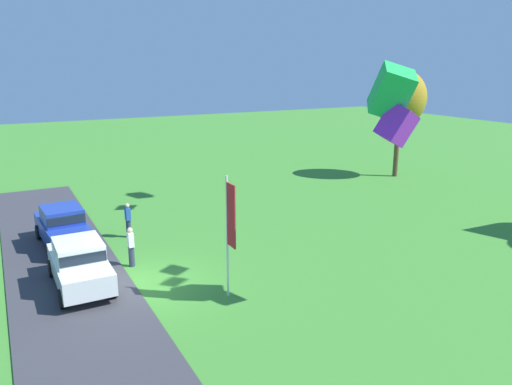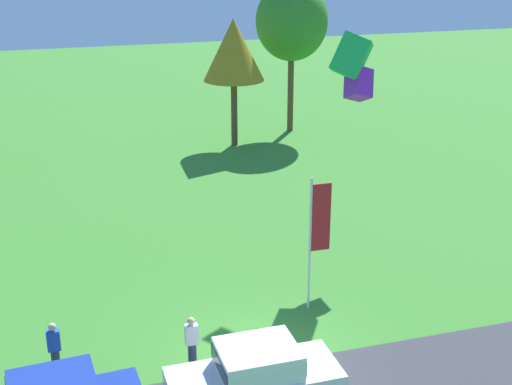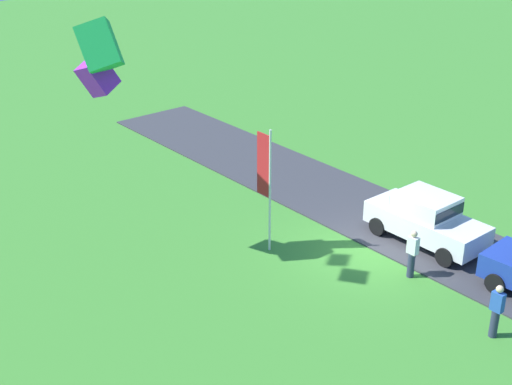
% 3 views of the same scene
% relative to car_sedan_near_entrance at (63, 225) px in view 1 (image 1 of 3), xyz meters
% --- Properties ---
extents(ground_plane, '(120.00, 120.00, 0.00)m').
position_rel_car_sedan_near_entrance_xyz_m(ground_plane, '(6.05, 2.16, -1.04)').
color(ground_plane, '#3D842D').
extents(pavement_strip, '(36.00, 4.40, 0.06)m').
position_rel_car_sedan_near_entrance_xyz_m(pavement_strip, '(6.05, -0.41, -1.01)').
color(pavement_strip, '#38383D').
rests_on(pavement_strip, ground).
extents(car_sedan_near_entrance, '(4.51, 2.20, 1.84)m').
position_rel_car_sedan_near_entrance_xyz_m(car_sedan_near_entrance, '(0.00, 0.00, 0.00)').
color(car_sedan_near_entrance, '#1E389E').
rests_on(car_sedan_near_entrance, ground).
extents(car_sedan_far_end, '(4.41, 1.98, 1.84)m').
position_rel_car_sedan_near_entrance_xyz_m(car_sedan_far_end, '(5.00, -0.04, 0.00)').
color(car_sedan_far_end, white).
rests_on(car_sedan_far_end, ground).
extents(person_beside_suv, '(0.36, 0.24, 1.71)m').
position_rel_car_sedan_near_entrance_xyz_m(person_beside_suv, '(0.14, 2.97, -0.16)').
color(person_beside_suv, '#2D334C').
rests_on(person_beside_suv, ground).
extents(person_watching_sky, '(0.36, 0.24, 1.71)m').
position_rel_car_sedan_near_entrance_xyz_m(person_watching_sky, '(3.82, 2.18, -0.16)').
color(person_watching_sky, '#2D334C').
rests_on(person_watching_sky, ground).
extents(tree_far_right, '(3.72, 3.72, 7.85)m').
position_rel_car_sedan_near_entrance_xyz_m(tree_far_right, '(-4.07, 24.04, 4.73)').
color(tree_far_right, brown).
rests_on(tree_far_right, ground).
extents(flag_banner, '(0.71, 0.08, 4.52)m').
position_rel_car_sedan_near_entrance_xyz_m(flag_banner, '(8.44, 4.59, 1.82)').
color(flag_banner, silver).
rests_on(flag_banner, ground).
extents(kite_box_high_left, '(1.90, 1.51, 1.93)m').
position_rel_car_sedan_near_entrance_xyz_m(kite_box_high_left, '(11.31, 8.94, 6.36)').
color(kite_box_high_left, green).
extents(kite_box_near_flag, '(1.15, 1.29, 1.47)m').
position_rel_car_sedan_near_entrance_xyz_m(kite_box_near_flag, '(11.65, 8.93, 5.34)').
color(kite_box_near_flag, purple).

